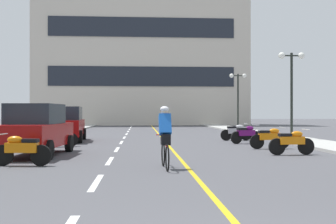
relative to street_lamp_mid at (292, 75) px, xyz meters
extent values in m
plane|color=#47474C|center=(-7.23, 1.88, -3.59)|extent=(140.00, 140.00, 0.00)
cube|color=#A8A8A3|center=(-14.43, 4.88, -3.53)|extent=(2.40, 72.00, 0.12)
cube|color=#A8A8A3|center=(-0.03, 4.88, -3.53)|extent=(2.40, 72.00, 0.12)
cube|color=silver|center=(-9.23, -13.12, -3.59)|extent=(0.14, 2.20, 0.01)
cube|color=silver|center=(-9.23, -9.12, -3.59)|extent=(0.14, 2.20, 0.01)
cube|color=silver|center=(-9.23, -5.12, -3.59)|extent=(0.14, 2.20, 0.01)
cube|color=silver|center=(-9.23, -1.12, -3.59)|extent=(0.14, 2.20, 0.01)
cube|color=silver|center=(-9.23, 2.88, -3.59)|extent=(0.14, 2.20, 0.01)
cube|color=silver|center=(-9.23, 6.88, -3.59)|extent=(0.14, 2.20, 0.01)
cube|color=silver|center=(-9.23, 10.88, -3.59)|extent=(0.14, 2.20, 0.01)
cube|color=silver|center=(-9.23, 14.88, -3.59)|extent=(0.14, 2.20, 0.01)
cube|color=silver|center=(-9.23, 18.88, -3.59)|extent=(0.14, 2.20, 0.01)
cube|color=silver|center=(-9.23, 22.88, -3.59)|extent=(0.14, 2.20, 0.01)
cube|color=silver|center=(-9.23, 26.88, -3.59)|extent=(0.14, 2.20, 0.01)
cube|color=gold|center=(-6.98, 4.88, -3.59)|extent=(0.12, 66.00, 0.01)
cube|color=beige|center=(-8.05, 28.95, 5.91)|extent=(25.57, 6.14, 19.00)
cube|color=#1E232D|center=(-8.05, 25.83, 2.11)|extent=(21.48, 0.10, 2.28)
cube|color=#1E232D|center=(-8.05, 25.83, 7.81)|extent=(21.48, 0.10, 2.28)
cylinder|color=black|center=(0.00, 0.00, -1.14)|extent=(0.14, 0.14, 4.66)
cylinder|color=black|center=(0.00, 0.00, 1.04)|extent=(1.10, 0.08, 0.08)
sphere|color=white|center=(-0.55, 0.00, 1.04)|extent=(0.36, 0.36, 0.36)
sphere|color=white|center=(0.55, 0.00, 1.04)|extent=(0.36, 0.36, 0.36)
cylinder|color=black|center=(-0.04, 12.29, -1.15)|extent=(0.14, 0.14, 4.65)
cylinder|color=black|center=(-0.04, 12.29, 1.03)|extent=(1.10, 0.08, 0.08)
sphere|color=white|center=(-0.59, 12.29, 1.03)|extent=(0.36, 0.36, 0.36)
sphere|color=white|center=(0.51, 12.29, 1.03)|extent=(0.36, 0.36, 0.36)
cylinder|color=black|center=(-12.72, -5.80, -3.27)|extent=(0.26, 0.65, 0.64)
cylinder|color=black|center=(-11.03, -5.92, -3.27)|extent=(0.26, 0.65, 0.64)
cylinder|color=black|center=(-11.21, -8.71, -3.27)|extent=(0.26, 0.65, 0.64)
cube|color=maroon|center=(-11.97, -7.26, -2.87)|extent=(1.98, 4.30, 0.80)
cube|color=#1E2833|center=(-11.97, -7.26, -2.12)|extent=(1.70, 2.30, 0.70)
cylinder|color=black|center=(-13.13, 1.18, -3.27)|extent=(0.26, 0.65, 0.64)
cylinder|color=black|center=(-11.43, 1.29, -3.27)|extent=(0.26, 0.65, 0.64)
cylinder|color=black|center=(-12.94, -1.62, -3.27)|extent=(0.26, 0.65, 0.64)
cylinder|color=black|center=(-11.25, -1.51, -3.27)|extent=(0.26, 0.65, 0.64)
cube|color=maroon|center=(-12.19, -0.16, -2.87)|extent=(1.97, 4.30, 0.80)
cube|color=#1E2833|center=(-12.19, -0.16, -2.12)|extent=(1.70, 2.30, 0.70)
cylinder|color=black|center=(-12.18, -10.12, -3.29)|extent=(0.61, 0.17, 0.60)
cylinder|color=black|center=(-11.09, -10.24, -3.29)|extent=(0.61, 0.17, 0.60)
cube|color=orange|center=(-11.63, -10.18, -3.07)|extent=(0.93, 0.38, 0.28)
ellipsoid|color=orange|center=(-11.83, -10.16, -2.85)|extent=(0.46, 0.29, 0.22)
cube|color=black|center=(-11.39, -10.21, -2.87)|extent=(0.46, 0.29, 0.10)
cylinder|color=silver|center=(-12.18, -10.12, -2.69)|extent=(0.10, 0.60, 0.03)
cylinder|color=black|center=(-2.34, -7.67, -3.29)|extent=(0.61, 0.15, 0.60)
cylinder|color=black|center=(-3.44, -7.76, -3.29)|extent=(0.61, 0.15, 0.60)
cube|color=orange|center=(-2.89, -7.72, -3.07)|extent=(0.92, 0.35, 0.28)
ellipsoid|color=orange|center=(-2.69, -7.70, -2.85)|extent=(0.46, 0.28, 0.22)
cube|color=black|center=(-3.14, -7.74, -2.87)|extent=(0.46, 0.28, 0.10)
cylinder|color=silver|center=(-2.34, -7.67, -2.69)|extent=(0.08, 0.60, 0.03)
cylinder|color=black|center=(-2.36, -5.24, -3.29)|extent=(0.60, 0.13, 0.60)
cylinder|color=black|center=(-3.46, -5.30, -3.29)|extent=(0.60, 0.13, 0.60)
cube|color=orange|center=(-2.91, -5.27, -3.07)|extent=(0.91, 0.33, 0.28)
ellipsoid|color=orange|center=(-2.71, -5.26, -2.85)|extent=(0.45, 0.26, 0.22)
cube|color=black|center=(-3.16, -5.28, -2.87)|extent=(0.45, 0.26, 0.10)
cylinder|color=silver|center=(-2.36, -5.24, -2.69)|extent=(0.06, 0.60, 0.03)
cylinder|color=black|center=(-12.39, -3.83, -3.29)|extent=(0.60, 0.26, 0.60)
cylinder|color=black|center=(-11.34, -3.52, -3.29)|extent=(0.60, 0.26, 0.60)
cube|color=maroon|center=(-11.86, -3.68, -3.07)|extent=(0.94, 0.52, 0.28)
ellipsoid|color=maroon|center=(-12.06, -3.73, -2.85)|extent=(0.49, 0.35, 0.22)
cube|color=black|center=(-11.62, -3.61, -2.87)|extent=(0.49, 0.35, 0.10)
cylinder|color=silver|center=(-12.39, -3.83, -2.69)|extent=(0.19, 0.58, 0.03)
cylinder|color=black|center=(-2.60, -2.08, -3.29)|extent=(0.60, 0.29, 0.60)
cylinder|color=black|center=(-3.64, -2.43, -3.29)|extent=(0.60, 0.29, 0.60)
cube|color=#590C59|center=(-3.12, -2.26, -3.07)|extent=(0.94, 0.55, 0.28)
ellipsoid|color=#590C59|center=(-2.93, -2.20, -2.85)|extent=(0.49, 0.37, 0.22)
cube|color=black|center=(-3.36, -2.34, -2.87)|extent=(0.49, 0.37, 0.10)
cylinder|color=silver|center=(-2.60, -2.08, -2.69)|extent=(0.22, 0.58, 0.03)
cylinder|color=black|center=(-2.57, -0.11, -3.29)|extent=(0.60, 0.13, 0.60)
cylinder|color=black|center=(-3.67, -0.17, -3.29)|extent=(0.60, 0.13, 0.60)
cube|color=#B2B2B7|center=(-3.12, -0.14, -3.07)|extent=(0.91, 0.33, 0.28)
ellipsoid|color=#B2B2B7|center=(-2.92, -0.13, -2.85)|extent=(0.45, 0.26, 0.22)
cube|color=black|center=(-3.37, -0.15, -2.87)|extent=(0.45, 0.26, 0.10)
cylinder|color=silver|center=(-2.57, -0.11, -2.69)|extent=(0.06, 0.60, 0.03)
torus|color=black|center=(-7.63, -10.46, -3.25)|extent=(0.07, 0.72, 0.72)
torus|color=black|center=(-7.59, -11.51, -3.25)|extent=(0.07, 0.72, 0.72)
cylinder|color=red|center=(-7.61, -11.01, -2.95)|extent=(0.08, 0.95, 0.04)
cube|color=black|center=(-7.60, -11.16, -2.73)|extent=(0.11, 0.20, 0.06)
cylinder|color=red|center=(-7.63, -10.56, -2.70)|extent=(0.42, 0.05, 0.03)
cube|color=black|center=(-7.60, -11.11, -2.80)|extent=(0.26, 0.37, 0.28)
cube|color=blue|center=(-7.61, -10.96, -2.40)|extent=(0.34, 0.47, 0.61)
sphere|color=beige|center=(-7.62, -10.83, -2.05)|extent=(0.20, 0.20, 0.20)
ellipsoid|color=white|center=(-7.62, -10.83, -1.98)|extent=(0.24, 0.26, 0.16)
camera|label=1|loc=(-8.29, -22.18, -2.08)|focal=44.33mm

